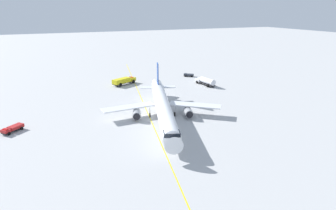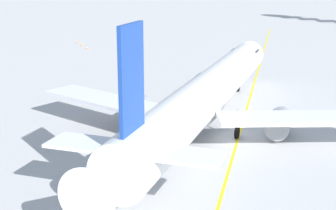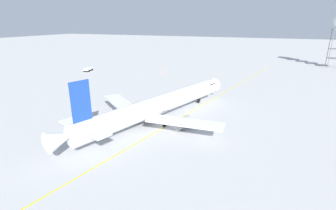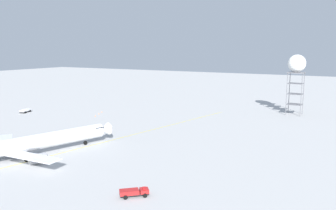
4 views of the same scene
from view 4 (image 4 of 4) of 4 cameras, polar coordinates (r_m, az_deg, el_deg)
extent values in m
plane|color=#B2B2B2|center=(87.02, -22.58, -8.58)|extent=(600.00, 600.00, 0.00)
cylinder|color=white|center=(89.23, -22.00, -5.90)|extent=(15.42, 38.83, 3.73)
cone|color=white|center=(98.37, -10.56, -3.99)|extent=(4.28, 3.92, 3.54)
cube|color=black|center=(97.05, -11.66, -3.70)|extent=(3.74, 3.24, 0.70)
ellipsoid|color=slate|center=(88.84, -23.15, -6.73)|extent=(7.47, 14.58, 2.05)
cube|color=white|center=(96.53, -25.48, -5.41)|extent=(13.11, 11.41, 0.28)
cube|color=white|center=(80.53, -21.58, -7.98)|extent=(13.98, 4.45, 0.28)
cylinder|color=gray|center=(95.56, -23.85, -6.24)|extent=(3.09, 4.18, 2.06)
cylinder|color=black|center=(96.17, -22.77, -6.07)|extent=(1.72, 0.67, 1.75)
cylinder|color=gray|center=(83.48, -20.73, -8.24)|extent=(3.09, 4.18, 2.06)
cylinder|color=black|center=(84.18, -19.51, -8.03)|extent=(1.72, 0.67, 1.75)
cylinder|color=#9EA0A5|center=(95.82, -13.53, -5.50)|extent=(0.20, 0.20, 2.08)
cylinder|color=black|center=(96.08, -13.50, -6.10)|extent=(0.62, 1.14, 1.10)
cylinder|color=#9EA0A5|center=(91.99, -23.83, -6.67)|extent=(0.20, 0.20, 2.08)
cylinder|color=black|center=(92.27, -23.79, -7.29)|extent=(0.62, 1.14, 1.10)
cylinder|color=#9EA0A5|center=(86.07, -22.36, -7.65)|extent=(0.20, 0.20, 2.08)
cylinder|color=black|center=(86.37, -22.32, -8.31)|extent=(0.62, 1.14, 1.10)
cube|color=#232326|center=(151.35, -22.50, -0.96)|extent=(3.12, 5.14, 0.20)
cube|color=white|center=(149.96, -22.89, -0.93)|extent=(2.52, 1.99, 0.55)
cube|color=black|center=(149.45, -23.03, -0.94)|extent=(1.81, 0.58, 0.31)
cube|color=white|center=(151.93, -22.33, -0.74)|extent=(2.99, 3.65, 0.70)
cylinder|color=black|center=(149.39, -22.53, -1.13)|extent=(0.49, 0.85, 0.80)
cylinder|color=black|center=(150.69, -23.21, -1.09)|extent=(0.49, 0.85, 0.80)
cylinder|color=black|center=(151.95, -21.82, -0.92)|extent=(0.49, 0.85, 0.80)
cylinder|color=black|center=(153.24, -22.50, -0.88)|extent=(0.49, 0.85, 0.80)
cube|color=#232326|center=(62.75, -5.61, -14.40)|extent=(4.79, 4.56, 0.20)
cube|color=red|center=(62.81, -3.96, -13.93)|extent=(2.34, 2.36, 0.65)
cube|color=black|center=(62.87, -3.34, -13.81)|extent=(1.08, 1.17, 0.36)
cube|color=red|center=(62.48, -6.43, -14.08)|extent=(3.70, 3.60, 0.70)
cube|color=red|center=(62.65, -3.96, -13.58)|extent=(1.29, 1.34, 0.16)
cylinder|color=black|center=(63.84, -4.09, -14.05)|extent=(0.75, 0.72, 0.76)
cylinder|color=black|center=(62.21, -3.81, -14.70)|extent=(0.75, 0.72, 0.76)
cylinder|color=black|center=(63.45, -7.22, -14.26)|extent=(0.75, 0.72, 0.76)
cylinder|color=black|center=(61.81, -7.04, -14.92)|extent=(0.75, 0.72, 0.76)
cylinder|color=slate|center=(140.97, 19.01, 1.68)|extent=(0.24, 0.24, 16.32)
cylinder|color=slate|center=(140.13, 21.17, 1.52)|extent=(0.24, 0.24, 16.32)
cylinder|color=slate|center=(145.43, 21.48, 1.76)|extent=(0.24, 0.24, 16.32)
cylinder|color=slate|center=(146.24, 19.39, 1.92)|extent=(0.24, 0.24, 16.32)
cube|color=slate|center=(143.72, 20.17, 0.11)|extent=(5.58, 5.58, 0.16)
cube|color=slate|center=(143.17, 20.26, 1.72)|extent=(5.58, 5.58, 0.16)
cube|color=slate|center=(142.73, 20.35, 3.35)|extent=(5.58, 5.58, 0.16)
cube|color=slate|center=(142.39, 20.45, 5.04)|extent=(6.18, 6.18, 0.30)
sphere|color=white|center=(142.20, 20.53, 6.45)|extent=(6.75, 6.75, 6.75)
cube|color=yellow|center=(87.40, -20.91, -8.39)|extent=(32.92, 158.65, 0.01)
cone|color=orange|center=(134.64, -11.93, -1.75)|extent=(0.36, 0.36, 0.55)
cylinder|color=white|center=(134.64, -11.93, -1.74)|extent=(0.22, 0.22, 0.06)
cone|color=orange|center=(138.93, -11.35, -1.39)|extent=(0.36, 0.36, 0.55)
cylinder|color=white|center=(138.93, -11.35, -1.38)|extent=(0.22, 0.22, 0.06)
cone|color=orange|center=(142.62, -10.87, -1.10)|extent=(0.36, 0.36, 0.55)
cylinder|color=white|center=(142.62, -10.87, -1.09)|extent=(0.22, 0.22, 0.06)
camera|label=1|loc=(126.03, 10.63, 9.82)|focal=31.86mm
camera|label=2|loc=(71.94, -52.52, -3.45)|focal=53.28mm
camera|label=3|loc=(48.62, -49.93, -1.16)|focal=26.86mm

